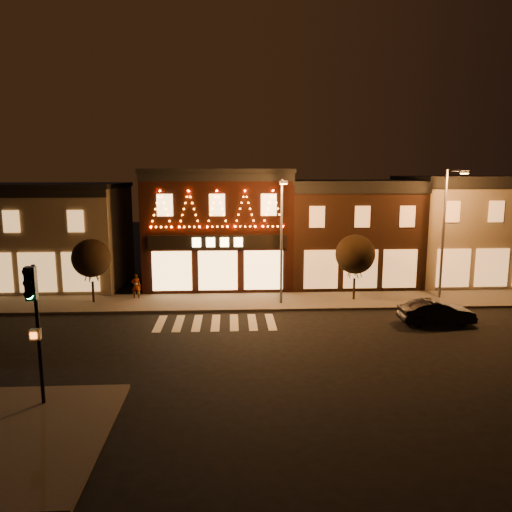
{
  "coord_description": "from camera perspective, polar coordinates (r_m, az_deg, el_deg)",
  "views": [
    {
      "loc": [
        0.85,
        -21.58,
        8.04
      ],
      "look_at": [
        2.19,
        4.0,
        3.66
      ],
      "focal_mm": 34.26,
      "sensor_mm": 36.0,
      "label": 1
    }
  ],
  "objects": [
    {
      "name": "building_pulp",
      "position": [
        35.78,
        -4.36,
        3.45
      ],
      "size": [
        10.2,
        8.34,
        8.3
      ],
      "color": "black",
      "rests_on": "ground"
    },
    {
      "name": "building_right_a",
      "position": [
        36.86,
        10.6,
        2.87
      ],
      "size": [
        9.2,
        8.28,
        7.5
      ],
      "color": "#311B11",
      "rests_on": "ground"
    },
    {
      "name": "streetlamp_right",
      "position": [
        32.59,
        21.32,
        3.52
      ],
      "size": [
        0.66,
        1.86,
        8.11
      ],
      "rotation": [
        0.0,
        0.0,
        -0.19
      ],
      "color": "#59595E",
      "rests_on": "sidewalk_far"
    },
    {
      "name": "ground",
      "position": [
        23.04,
        -5.02,
        -10.76
      ],
      "size": [
        120.0,
        120.0,
        0.0
      ],
      "primitive_type": "plane",
      "color": "black",
      "rests_on": "ground"
    },
    {
      "name": "dark_sedan",
      "position": [
        28.08,
        20.33,
        -6.19
      ],
      "size": [
        3.94,
        1.41,
        1.29
      ],
      "primitive_type": "imported",
      "rotation": [
        0.0,
        0.0,
        1.58
      ],
      "color": "black",
      "rests_on": "ground"
    },
    {
      "name": "traffic_signal_near",
      "position": [
        17.92,
        -24.49,
        -5.55
      ],
      "size": [
        0.37,
        0.51,
        4.89
      ],
      "rotation": [
        0.0,
        0.0,
        0.08
      ],
      "color": "black",
      "rests_on": "sidewalk_near"
    },
    {
      "name": "tree_left",
      "position": [
        31.41,
        -18.68,
        -0.25
      ],
      "size": [
        2.35,
        2.35,
        3.92
      ],
      "rotation": [
        0.0,
        0.0,
        -0.14
      ],
      "color": "black",
      "rests_on": "sidewalk_far"
    },
    {
      "name": "sidewalk_far",
      "position": [
        30.66,
        -0.76,
        -5.36
      ],
      "size": [
        44.0,
        4.0,
        0.15
      ],
      "primitive_type": "cube",
      "color": "#47423D",
      "rests_on": "ground"
    },
    {
      "name": "building_left",
      "position": [
        38.42,
        -24.14,
        2.3
      ],
      "size": [
        12.2,
        8.28,
        7.3
      ],
      "color": "#716850",
      "rests_on": "ground"
    },
    {
      "name": "streetlamp_mid",
      "position": [
        29.13,
        3.02,
        2.82
      ],
      "size": [
        0.48,
        1.72,
        7.51
      ],
      "rotation": [
        0.0,
        0.0,
        0.05
      ],
      "color": "#59595E",
      "rests_on": "sidewalk_far"
    },
    {
      "name": "pedestrian",
      "position": [
        32.03,
        -13.84,
        -3.41
      ],
      "size": [
        0.6,
        0.42,
        1.57
      ],
      "primitive_type": "imported",
      "rotation": [
        0.0,
        0.0,
        3.22
      ],
      "color": "gray",
      "rests_on": "sidewalk_far"
    },
    {
      "name": "building_right_b",
      "position": [
        39.93,
        23.28,
        2.97
      ],
      "size": [
        9.2,
        8.28,
        7.8
      ],
      "color": "#716850",
      "rests_on": "ground"
    },
    {
      "name": "tree_right",
      "position": [
        31.02,
        11.51,
        0.2
      ],
      "size": [
        2.46,
        2.46,
        4.11
      ],
      "rotation": [
        0.0,
        0.0,
        0.21
      ],
      "color": "black",
      "rests_on": "sidewalk_far"
    }
  ]
}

